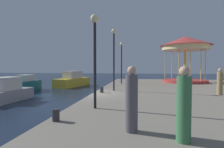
# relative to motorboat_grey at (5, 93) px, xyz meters

# --- Properties ---
(ground_plane) EXTENTS (120.00, 120.00, 0.00)m
(ground_plane) POSITION_rel_motorboat_grey_xyz_m (6.80, -0.20, -0.67)
(ground_plane) COLOR #162338
(quay_dock) EXTENTS (14.41, 29.62, 0.80)m
(quay_dock) POSITION_rel_motorboat_grey_xyz_m (14.01, -0.20, -0.27)
(quay_dock) COLOR gray
(quay_dock) RESTS_ON ground
(motorboat_grey) EXTENTS (2.10, 4.47, 1.82)m
(motorboat_grey) POSITION_rel_motorboat_grey_xyz_m (0.00, 0.00, 0.00)
(motorboat_grey) COLOR gray
(motorboat_grey) RESTS_ON ground
(motorboat_yellow) EXTENTS (3.32, 6.21, 2.04)m
(motorboat_yellow) POSITION_rel_motorboat_grey_xyz_m (1.29, 10.83, 0.10)
(motorboat_yellow) COLOR gold
(motorboat_yellow) RESTS_ON ground
(motorboat_teal) EXTENTS (1.69, 4.04, 1.74)m
(motorboat_teal) POSITION_rel_motorboat_grey_xyz_m (-2.09, 5.55, 0.02)
(motorboat_teal) COLOR #19606B
(motorboat_teal) RESTS_ON ground
(carousel) EXTENTS (5.76, 5.76, 5.28)m
(carousel) POSITION_rel_motorboat_grey_xyz_m (15.25, 9.67, 4.08)
(carousel) COLOR #B23333
(carousel) RESTS_ON quay_dock
(lamp_post_near_edge) EXTENTS (0.36, 0.36, 4.01)m
(lamp_post_near_edge) POSITION_rel_motorboat_grey_xyz_m (8.02, -4.64, 2.90)
(lamp_post_near_edge) COLOR black
(lamp_post_near_edge) RESTS_ON quay_dock
(lamp_post_mid_promenade) EXTENTS (0.36, 0.36, 4.62)m
(lamp_post_mid_promenade) POSITION_rel_motorboat_grey_xyz_m (8.06, 1.28, 3.26)
(lamp_post_mid_promenade) COLOR black
(lamp_post_mid_promenade) RESTS_ON quay_dock
(lamp_post_far_end) EXTENTS (0.36, 0.36, 4.43)m
(lamp_post_far_end) POSITION_rel_motorboat_grey_xyz_m (8.11, 7.20, 3.15)
(lamp_post_far_end) COLOR black
(lamp_post_far_end) RESTS_ON quay_dock
(bollard_north) EXTENTS (0.24, 0.24, 0.40)m
(bollard_north) POSITION_rel_motorboat_grey_xyz_m (7.17, -6.63, 0.33)
(bollard_north) COLOR #2D2D33
(bollard_north) RESTS_ON quay_dock
(bollard_center) EXTENTS (0.24, 0.24, 0.40)m
(bollard_center) POSITION_rel_motorboat_grey_xyz_m (7.37, 0.08, 0.33)
(bollard_center) COLOR #2D2D33
(bollard_center) RESTS_ON quay_dock
(person_by_the_water) EXTENTS (0.34, 0.34, 1.80)m
(person_by_the_water) POSITION_rel_motorboat_grey_xyz_m (10.91, -7.76, 0.98)
(person_by_the_water) COLOR #387247
(person_by_the_water) RESTS_ON quay_dock
(person_near_carousel) EXTENTS (0.34, 0.34, 1.80)m
(person_near_carousel) POSITION_rel_motorboat_grey_xyz_m (9.67, -7.25, 0.98)
(person_near_carousel) COLOR #514C56
(person_near_carousel) RESTS_ON quay_dock
(person_far_corner) EXTENTS (0.34, 0.34, 1.70)m
(person_far_corner) POSITION_rel_motorboat_grey_xyz_m (15.05, 0.19, 0.93)
(person_far_corner) COLOR #937A4C
(person_far_corner) RESTS_ON quay_dock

